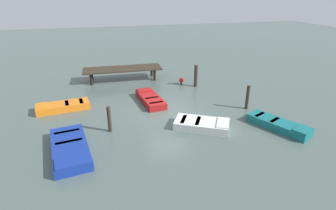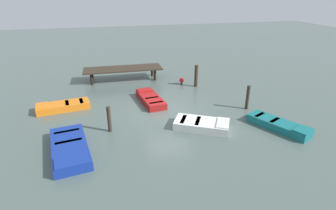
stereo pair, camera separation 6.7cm
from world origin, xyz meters
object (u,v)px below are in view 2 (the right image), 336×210
(mooring_piling_mid_left, at_px, (196,76))
(marker_buoy, at_px, (182,80))
(rowboat_blue, at_px, (70,148))
(rowboat_red, at_px, (150,99))
(rowboat_teal, at_px, (279,125))
(mooring_piling_far_left, at_px, (248,97))
(rowboat_orange, at_px, (63,106))
(mooring_piling_center, at_px, (109,119))
(dock_segment, at_px, (123,69))
(rowboat_white, at_px, (202,124))

(mooring_piling_mid_left, bearing_deg, marker_buoy, 137.60)
(rowboat_blue, bearing_deg, mooring_piling_mid_left, 120.45)
(rowboat_red, bearing_deg, rowboat_teal, -139.54)
(mooring_piling_far_left, bearing_deg, mooring_piling_mid_left, 108.74)
(rowboat_blue, bearing_deg, rowboat_teal, 78.77)
(rowboat_orange, bearing_deg, mooring_piling_center, 118.78)
(dock_segment, xyz_separation_m, mooring_piling_center, (-1.51, -8.18, -0.18))
(dock_segment, height_order, rowboat_red, dock_segment)
(rowboat_blue, xyz_separation_m, mooring_piling_center, (1.81, 1.50, 0.45))
(rowboat_orange, height_order, mooring_piling_center, mooring_piling_center)
(rowboat_orange, relative_size, rowboat_blue, 0.82)
(rowboat_orange, relative_size, marker_buoy, 6.39)
(mooring_piling_far_left, xyz_separation_m, mooring_piling_mid_left, (-1.55, 4.56, 0.07))
(rowboat_white, distance_m, mooring_piling_center, 4.68)
(rowboat_orange, xyz_separation_m, marker_buoy, (8.16, 2.72, 0.07))
(rowboat_white, bearing_deg, mooring_piling_center, -161.46)
(mooring_piling_center, bearing_deg, rowboat_orange, 126.88)
(rowboat_orange, relative_size, rowboat_white, 1.02)
(rowboat_red, height_order, marker_buoy, marker_buoy)
(dock_segment, distance_m, rowboat_orange, 6.31)
(rowboat_teal, xyz_separation_m, rowboat_blue, (-10.14, 0.39, -0.00))
(mooring_piling_center, height_order, mooring_piling_far_left, mooring_piling_far_left)
(rowboat_blue, relative_size, mooring_piling_center, 2.82)
(rowboat_white, distance_m, rowboat_blue, 6.41)
(rowboat_teal, xyz_separation_m, mooring_piling_far_left, (-0.31, 2.66, 0.51))
(rowboat_white, relative_size, mooring_piling_center, 2.26)
(rowboat_red, height_order, mooring_piling_far_left, mooring_piling_far_left)
(rowboat_red, relative_size, rowboat_teal, 0.96)
(rowboat_orange, bearing_deg, mooring_piling_mid_left, -175.88)
(rowboat_red, height_order, rowboat_teal, same)
(rowboat_red, distance_m, rowboat_orange, 5.22)
(rowboat_red, height_order, mooring_piling_center, mooring_piling_center)
(rowboat_orange, height_order, mooring_piling_mid_left, mooring_piling_mid_left)
(rowboat_teal, height_order, marker_buoy, marker_buoy)
(dock_segment, xyz_separation_m, rowboat_orange, (-4.04, -4.81, -0.63))
(rowboat_red, xyz_separation_m, mooring_piling_center, (-2.68, -3.20, 0.45))
(rowboat_orange, distance_m, rowboat_blue, 4.93)
(rowboat_red, height_order, mooring_piling_mid_left, mooring_piling_mid_left)
(rowboat_white, height_order, marker_buoy, marker_buoy)
(rowboat_white, relative_size, marker_buoy, 6.29)
(rowboat_blue, distance_m, mooring_piling_far_left, 10.10)
(rowboat_orange, relative_size, mooring_piling_far_left, 2.12)
(rowboat_blue, distance_m, mooring_piling_center, 2.39)
(mooring_piling_far_left, bearing_deg, marker_buoy, 114.17)
(rowboat_teal, relative_size, marker_buoy, 6.76)
(dock_segment, height_order, rowboat_white, dock_segment)
(rowboat_red, height_order, rowboat_blue, same)
(dock_segment, bearing_deg, marker_buoy, -25.73)
(rowboat_white, xyz_separation_m, mooring_piling_center, (-4.57, 0.85, 0.45))
(rowboat_teal, bearing_deg, rowboat_orange, -142.21)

